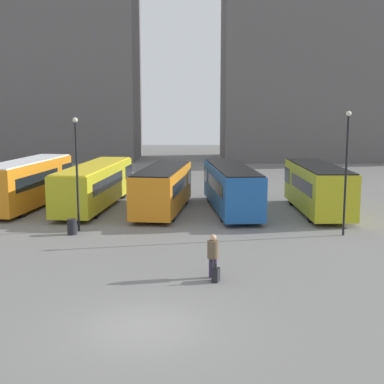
{
  "coord_description": "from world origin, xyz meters",
  "views": [
    {
      "loc": [
        1.55,
        -16.08,
        6.97
      ],
      "look_at": [
        1.5,
        11.24,
        2.55
      ],
      "focal_mm": 50.0,
      "sensor_mm": 36.0,
      "label": 1
    }
  ],
  "objects_px": {
    "lamp_post_0": "(78,166)",
    "lamp_post_1": "(347,165)",
    "bus_3": "(232,186)",
    "suitcase": "(217,275)",
    "bus_2": "(164,188)",
    "trash_bin": "(73,227)",
    "bus_4": "(319,187)",
    "traveler": "(214,252)",
    "bus_0": "(29,182)",
    "bus_1": "(97,184)"
  },
  "relations": [
    {
      "from": "lamp_post_0",
      "to": "lamp_post_1",
      "type": "xyz_separation_m",
      "value": [
        14.62,
        -1.03,
        0.19
      ]
    },
    {
      "from": "bus_3",
      "to": "suitcase",
      "type": "distance_m",
      "value": 14.83
    },
    {
      "from": "bus_2",
      "to": "bus_3",
      "type": "relative_size",
      "value": 0.87
    },
    {
      "from": "trash_bin",
      "to": "bus_4",
      "type": "bearing_deg",
      "value": 22.28
    },
    {
      "from": "bus_2",
      "to": "suitcase",
      "type": "bearing_deg",
      "value": -161.37
    },
    {
      "from": "traveler",
      "to": "trash_bin",
      "type": "distance_m",
      "value": 10.53
    },
    {
      "from": "lamp_post_0",
      "to": "suitcase",
      "type": "bearing_deg",
      "value": -50.17
    },
    {
      "from": "bus_3",
      "to": "lamp_post_1",
      "type": "distance_m",
      "value": 9.2
    },
    {
      "from": "bus_4",
      "to": "lamp_post_0",
      "type": "xyz_separation_m",
      "value": [
        -14.61,
        -5.21,
        1.98
      ]
    },
    {
      "from": "traveler",
      "to": "suitcase",
      "type": "xyz_separation_m",
      "value": [
        0.1,
        -0.51,
        -0.8
      ]
    },
    {
      "from": "bus_2",
      "to": "lamp_post_1",
      "type": "bearing_deg",
      "value": -115.69
    },
    {
      "from": "bus_2",
      "to": "bus_3",
      "type": "xyz_separation_m",
      "value": [
        4.53,
        0.32,
        0.04
      ]
    },
    {
      "from": "bus_4",
      "to": "lamp_post_0",
      "type": "distance_m",
      "value": 15.64
    },
    {
      "from": "bus_2",
      "to": "lamp_post_1",
      "type": "relative_size",
      "value": 1.42
    },
    {
      "from": "bus_2",
      "to": "suitcase",
      "type": "relative_size",
      "value": 11.94
    },
    {
      "from": "bus_0",
      "to": "trash_bin",
      "type": "relative_size",
      "value": 12.16
    },
    {
      "from": "bus_3",
      "to": "lamp_post_1",
      "type": "relative_size",
      "value": 1.62
    },
    {
      "from": "bus_4",
      "to": "bus_1",
      "type": "bearing_deg",
      "value": 80.7
    },
    {
      "from": "bus_1",
      "to": "bus_3",
      "type": "relative_size",
      "value": 1.11
    },
    {
      "from": "bus_3",
      "to": "trash_bin",
      "type": "xyz_separation_m",
      "value": [
        -9.17,
        -6.73,
        -1.22
      ]
    },
    {
      "from": "bus_4",
      "to": "suitcase",
      "type": "xyz_separation_m",
      "value": [
        -7.28,
        -14.01,
        -1.42
      ]
    },
    {
      "from": "lamp_post_1",
      "to": "bus_3",
      "type": "bearing_deg",
      "value": 129.19
    },
    {
      "from": "bus_0",
      "to": "traveler",
      "type": "height_order",
      "value": "bus_0"
    },
    {
      "from": "bus_3",
      "to": "bus_4",
      "type": "distance_m",
      "value": 5.67
    },
    {
      "from": "suitcase",
      "to": "lamp_post_1",
      "type": "height_order",
      "value": "lamp_post_1"
    },
    {
      "from": "bus_3",
      "to": "traveler",
      "type": "relative_size",
      "value": 5.98
    },
    {
      "from": "bus_1",
      "to": "lamp_post_0",
      "type": "relative_size",
      "value": 1.91
    },
    {
      "from": "bus_3",
      "to": "lamp_post_1",
      "type": "xyz_separation_m",
      "value": [
        5.64,
        -6.91,
        2.23
      ]
    },
    {
      "from": "bus_3",
      "to": "lamp_post_0",
      "type": "distance_m",
      "value": 10.93
    },
    {
      "from": "bus_1",
      "to": "bus_4",
      "type": "height_order",
      "value": "bus_4"
    },
    {
      "from": "bus_3",
      "to": "lamp_post_1",
      "type": "height_order",
      "value": "lamp_post_1"
    },
    {
      "from": "bus_3",
      "to": "bus_2",
      "type": "bearing_deg",
      "value": 88.91
    },
    {
      "from": "bus_4",
      "to": "traveler",
      "type": "distance_m",
      "value": 15.4
    },
    {
      "from": "traveler",
      "to": "bus_2",
      "type": "bearing_deg",
      "value": 29.16
    },
    {
      "from": "bus_2",
      "to": "trash_bin",
      "type": "relative_size",
      "value": 11.17
    },
    {
      "from": "bus_4",
      "to": "suitcase",
      "type": "bearing_deg",
      "value": 151.53
    },
    {
      "from": "bus_2",
      "to": "traveler",
      "type": "bearing_deg",
      "value": -161.37
    },
    {
      "from": "bus_0",
      "to": "lamp_post_0",
      "type": "distance_m",
      "value": 8.81
    },
    {
      "from": "bus_0",
      "to": "suitcase",
      "type": "bearing_deg",
      "value": -133.42
    },
    {
      "from": "bus_4",
      "to": "lamp_post_1",
      "type": "distance_m",
      "value": 6.61
    },
    {
      "from": "lamp_post_0",
      "to": "lamp_post_1",
      "type": "bearing_deg",
      "value": -4.05
    },
    {
      "from": "bus_2",
      "to": "lamp_post_1",
      "type": "xyz_separation_m",
      "value": [
        10.17,
        -6.59,
        2.27
      ]
    },
    {
      "from": "bus_2",
      "to": "lamp_post_0",
      "type": "relative_size",
      "value": 1.5
    },
    {
      "from": "bus_2",
      "to": "trash_bin",
      "type": "height_order",
      "value": "bus_2"
    },
    {
      "from": "bus_1",
      "to": "trash_bin",
      "type": "distance_m",
      "value": 8.33
    },
    {
      "from": "bus_2",
      "to": "trash_bin",
      "type": "distance_m",
      "value": 8.0
    },
    {
      "from": "bus_0",
      "to": "bus_3",
      "type": "distance_m",
      "value": 13.97
    },
    {
      "from": "bus_1",
      "to": "suitcase",
      "type": "relative_size",
      "value": 15.19
    },
    {
      "from": "bus_4",
      "to": "bus_3",
      "type": "bearing_deg",
      "value": 82.18
    },
    {
      "from": "traveler",
      "to": "lamp_post_0",
      "type": "relative_size",
      "value": 0.29
    }
  ]
}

